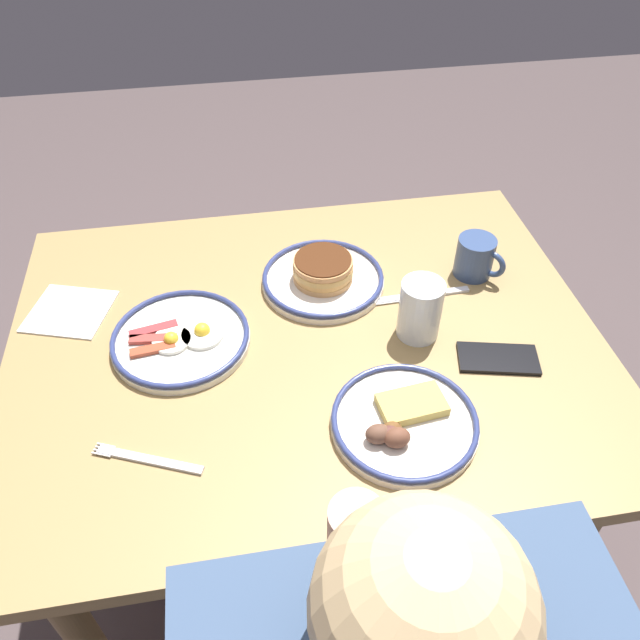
{
  "coord_description": "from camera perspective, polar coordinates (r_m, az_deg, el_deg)",
  "views": [
    {
      "loc": [
        0.11,
        0.82,
        1.57
      ],
      "look_at": [
        -0.03,
        -0.01,
        0.76
      ],
      "focal_mm": 34.99,
      "sensor_mm": 36.0,
      "label": 1
    }
  ],
  "objects": [
    {
      "name": "ground_plane",
      "position": [
        1.78,
        -0.89,
        -18.63
      ],
      "size": [
        6.0,
        6.0,
        0.0
      ],
      "primitive_type": "plane",
      "color": "#4E4140"
    },
    {
      "name": "dining_table",
      "position": [
        1.25,
        -1.2,
        -4.91
      ],
      "size": [
        1.11,
        0.87,
        0.73
      ],
      "color": "olive",
      "rests_on": "ground_plane"
    },
    {
      "name": "plate_near_main",
      "position": [
        1.28,
        0.27,
        4.07
      ],
      "size": [
        0.25,
        0.25,
        0.06
      ],
      "color": "silver",
      "rests_on": "dining_table"
    },
    {
      "name": "plate_center_pancakes",
      "position": [
        1.04,
        7.67,
        -9.18
      ],
      "size": [
        0.24,
        0.24,
        0.05
      ],
      "color": "silver",
      "rests_on": "dining_table"
    },
    {
      "name": "plate_far_companion",
      "position": [
        1.19,
        -12.61,
        -1.64
      ],
      "size": [
        0.26,
        0.26,
        0.04
      ],
      "color": "silver",
      "rests_on": "dining_table"
    },
    {
      "name": "coffee_mug",
      "position": [
        1.33,
        14.07,
        5.62
      ],
      "size": [
        0.09,
        0.09,
        0.09
      ],
      "color": "#334772",
      "rests_on": "dining_table"
    },
    {
      "name": "drinking_glass",
      "position": [
        1.17,
        9.12,
        0.74
      ],
      "size": [
        0.08,
        0.08,
        0.12
      ],
      "color": "silver",
      "rests_on": "dining_table"
    },
    {
      "name": "cell_phone",
      "position": [
        1.18,
        15.97,
        -3.4
      ],
      "size": [
        0.16,
        0.1,
        0.01
      ],
      "primitive_type": "cube",
      "rotation": [
        0.0,
        0.0,
        -0.23
      ],
      "color": "black",
      "rests_on": "dining_table"
    },
    {
      "name": "paper_napkin",
      "position": [
        1.33,
        -21.91,
        0.75
      ],
      "size": [
        0.19,
        0.18,
        0.0
      ],
      "primitive_type": "cube",
      "rotation": [
        0.0,
        0.0,
        -0.31
      ],
      "color": "white",
      "rests_on": "dining_table"
    },
    {
      "name": "fork_near",
      "position": [
        1.04,
        -15.51,
        -12.18
      ],
      "size": [
        0.18,
        0.09,
        0.01
      ],
      "color": "silver",
      "rests_on": "dining_table"
    },
    {
      "name": "butter_knife",
      "position": [
        1.28,
        8.78,
        2.18
      ],
      "size": [
        0.22,
        0.02,
        0.01
      ],
      "color": "silver",
      "rests_on": "dining_table"
    }
  ]
}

